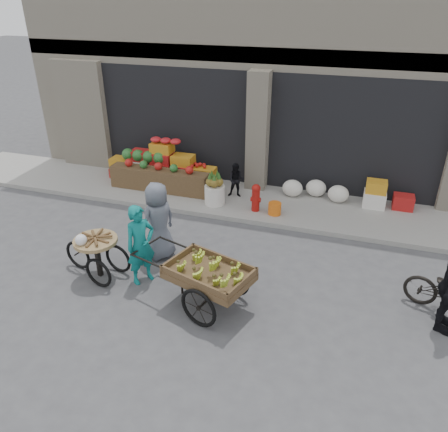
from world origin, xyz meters
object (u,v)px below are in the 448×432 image
(fire_hydrant, at_px, (256,196))
(orange_bucket, at_px, (275,209))
(vendor_woman, at_px, (141,245))
(tricycle_cart, at_px, (97,251))
(seated_person, at_px, (236,180))
(vendor_grey, at_px, (158,221))
(banana_cart, at_px, (206,270))
(pineapple_bin, at_px, (215,195))

(fire_hydrant, distance_m, orange_bucket, 0.55)
(vendor_woman, bearing_deg, tricycle_cart, 131.76)
(seated_person, bearing_deg, vendor_grey, -113.40)
(fire_hydrant, bearing_deg, vendor_woman, -112.32)
(banana_cart, bearing_deg, orange_bucket, 100.08)
(tricycle_cart, bearing_deg, vendor_grey, 60.69)
(pineapple_bin, distance_m, seated_person, 0.75)
(pineapple_bin, distance_m, orange_bucket, 1.61)
(banana_cart, bearing_deg, tricycle_cart, -167.95)
(pineapple_bin, height_order, vendor_grey, vendor_grey)
(banana_cart, distance_m, tricycle_cart, 2.36)
(orange_bucket, bearing_deg, tricycle_cart, -128.98)
(tricycle_cart, distance_m, vendor_grey, 1.36)
(seated_person, height_order, banana_cart, seated_person)
(tricycle_cart, bearing_deg, seated_person, 79.47)
(orange_bucket, relative_size, banana_cart, 0.12)
(banana_cart, bearing_deg, vendor_grey, 157.69)
(banana_cart, bearing_deg, fire_hydrant, 107.84)
(orange_bucket, xyz_separation_m, seated_person, (-1.20, 0.70, 0.31))
(banana_cart, xyz_separation_m, vendor_grey, (-1.49, 1.23, 0.09))
(tricycle_cart, relative_size, vendor_grey, 0.87)
(fire_hydrant, distance_m, vendor_grey, 2.90)
(vendor_grey, bearing_deg, pineapple_bin, -162.56)
(fire_hydrant, bearing_deg, orange_bucket, -5.71)
(vendor_woman, height_order, vendor_grey, vendor_grey)
(vendor_woman, bearing_deg, seated_person, 24.36)
(fire_hydrant, bearing_deg, seated_person, 137.12)
(orange_bucket, height_order, vendor_woman, vendor_woman)
(seated_person, height_order, vendor_grey, vendor_grey)
(vendor_woman, bearing_deg, banana_cart, -68.90)
(pineapple_bin, height_order, seated_person, seated_person)
(fire_hydrant, bearing_deg, vendor_grey, -120.20)
(pineapple_bin, xyz_separation_m, fire_hydrant, (1.10, -0.05, 0.13))
(orange_bucket, bearing_deg, pineapple_bin, 176.42)
(banana_cart, height_order, tricycle_cart, banana_cart)
(vendor_grey, bearing_deg, tricycle_cart, -14.55)
(fire_hydrant, relative_size, orange_bucket, 2.22)
(pineapple_bin, height_order, tricycle_cart, tricycle_cart)
(pineapple_bin, relative_size, tricycle_cart, 0.36)
(pineapple_bin, relative_size, fire_hydrant, 0.73)
(seated_person, distance_m, vendor_woman, 4.10)
(orange_bucket, xyz_separation_m, vendor_woman, (-1.89, -3.34, 0.53))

